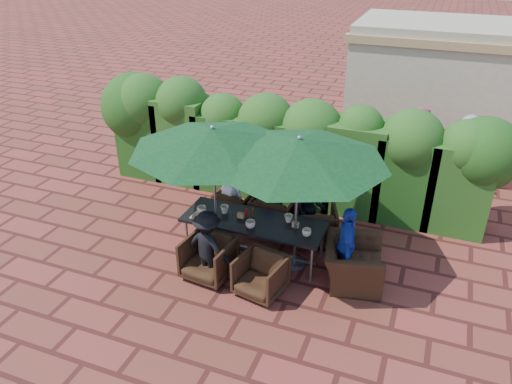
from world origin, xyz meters
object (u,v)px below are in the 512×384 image
(chair_near_left, at_px, (208,256))
(chair_far_mid, at_px, (275,211))
(chair_near_right, at_px, (260,274))
(umbrella_left, at_px, (213,139))
(chair_far_right, at_px, (315,222))
(chair_end_right, at_px, (354,257))
(chair_far_left, at_px, (236,203))
(umbrella_right, at_px, (299,150))
(dining_table, at_px, (254,224))

(chair_near_left, bearing_deg, chair_far_mid, 79.14)
(chair_near_left, distance_m, chair_near_right, 0.99)
(umbrella_left, xyz_separation_m, chair_far_right, (1.61, 0.92, -1.81))
(chair_far_right, height_order, chair_near_right, chair_far_right)
(chair_far_mid, bearing_deg, chair_near_left, 74.12)
(chair_far_mid, distance_m, chair_end_right, 2.07)
(chair_far_left, bearing_deg, chair_end_right, 160.60)
(umbrella_right, bearing_deg, chair_far_left, 146.64)
(dining_table, xyz_separation_m, chair_near_right, (0.48, -0.93, -0.30))
(umbrella_left, relative_size, chair_far_left, 3.82)
(umbrella_right, distance_m, chair_far_left, 2.64)
(umbrella_right, relative_size, chair_far_mid, 3.50)
(chair_near_left, bearing_deg, dining_table, 65.22)
(chair_far_left, distance_m, chair_near_right, 2.37)
(umbrella_left, bearing_deg, chair_near_left, -74.89)
(chair_near_right, bearing_deg, chair_near_left, -174.71)
(umbrella_right, bearing_deg, chair_end_right, -5.14)
(chair_far_left, bearing_deg, chair_near_left, 103.12)
(umbrella_left, height_order, chair_far_left, umbrella_left)
(chair_near_left, xyz_separation_m, chair_end_right, (2.33, 0.76, 0.07))
(umbrella_left, distance_m, chair_near_right, 2.36)
(dining_table, xyz_separation_m, chair_far_right, (0.90, 0.86, -0.27))
(chair_near_right, bearing_deg, umbrella_right, 84.48)
(chair_near_left, relative_size, chair_near_right, 1.08)
(chair_far_mid, bearing_deg, dining_table, 87.74)
(dining_table, distance_m, umbrella_right, 1.72)
(chair_far_right, bearing_deg, umbrella_right, 61.10)
(chair_near_left, bearing_deg, chair_near_right, 0.49)
(dining_table, height_order, chair_far_right, chair_far_right)
(dining_table, xyz_separation_m, chair_far_mid, (0.06, 0.99, -0.25))
(umbrella_right, height_order, chair_far_right, umbrella_right)
(umbrella_right, height_order, chair_near_right, umbrella_right)
(chair_far_right, bearing_deg, chair_near_right, 57.09)
(dining_table, relative_size, chair_end_right, 2.33)
(chair_near_right, bearing_deg, umbrella_left, 154.73)
(chair_end_right, bearing_deg, chair_far_mid, 47.89)
(chair_far_mid, relative_size, chair_near_left, 1.05)
(umbrella_left, bearing_deg, chair_far_left, 95.10)
(chair_near_left, xyz_separation_m, chair_near_right, (0.98, -0.10, -0.03))
(chair_far_left, xyz_separation_m, chair_end_right, (2.64, -1.13, 0.10))
(umbrella_left, relative_size, chair_far_right, 3.49)
(chair_near_right, xyz_separation_m, chair_end_right, (1.34, 0.86, 0.10))
(umbrella_right, bearing_deg, chair_near_right, -106.45)
(chair_far_left, height_order, chair_far_mid, chair_far_mid)
(chair_far_left, relative_size, chair_end_right, 0.68)
(dining_table, bearing_deg, chair_near_right, -62.53)
(chair_far_right, distance_m, chair_end_right, 1.32)
(umbrella_left, height_order, chair_far_mid, umbrella_left)
(umbrella_left, bearing_deg, chair_end_right, -0.30)
(chair_far_right, distance_m, chair_near_right, 1.84)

